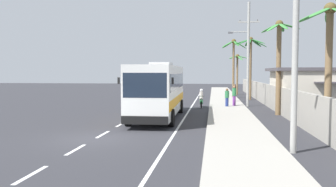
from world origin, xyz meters
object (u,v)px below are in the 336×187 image
pedestrian_near_kerb (227,97)px  palm_fourth (329,46)px  motorcycle_beside_bus (201,100)px  utility_pole_mid (248,52)px  palm_second (250,55)px  coach_bus_foreground (159,89)px  palm_nearest (237,65)px  pedestrian_far_walk (234,92)px  palm_farthest (234,56)px  palm_third (279,53)px  utility_pole_nearest (294,9)px  pedestrian_midwalk (234,95)px

pedestrian_near_kerb → palm_fourth: size_ratio=0.25×
motorcycle_beside_bus → utility_pole_mid: bearing=18.5°
motorcycle_beside_bus → palm_second: 11.55m
coach_bus_foreground → pedestrian_near_kerb: coach_bus_foreground is taller
palm_nearest → pedestrian_near_kerb: bearing=-96.5°
coach_bus_foreground → pedestrian_far_walk: coach_bus_foreground is taller
palm_farthest → palm_third: bearing=-82.4°
pedestrian_far_walk → utility_pole_mid: (0.91, -4.12, 3.96)m
palm_nearest → palm_third: 23.32m
palm_second → utility_pole_nearest: bearing=-92.5°
motorcycle_beside_bus → palm_farthest: bearing=74.0°
palm_second → palm_third: bearing=-87.7°
utility_pole_nearest → utility_pole_mid: utility_pole_nearest is taller
pedestrian_far_walk → utility_pole_nearest: bearing=-154.2°
pedestrian_midwalk → palm_third: (2.85, -5.61, 3.49)m
coach_bus_foreground → pedestrian_midwalk: (5.61, 8.43, -0.93)m
coach_bus_foreground → utility_pole_nearest: 12.31m
utility_pole_mid → palm_second: size_ratio=1.33×
palm_third → palm_fourth: size_ratio=1.09×
coach_bus_foreground → pedestrian_near_kerb: (4.93, 7.55, -1.04)m
utility_pole_nearest → palm_third: bearing=82.2°
palm_second → palm_fourth: (1.13, -23.72, -0.73)m
utility_pole_nearest → palm_farthest: size_ratio=1.45×
pedestrian_near_kerb → utility_pole_mid: 4.76m
pedestrian_midwalk → palm_fourth: 15.82m
pedestrian_far_walk → palm_fourth: 20.46m
palm_second → palm_farthest: (-1.73, 2.97, 0.09)m
pedestrian_far_walk → utility_pole_nearest: utility_pole_nearest is taller
pedestrian_near_kerb → palm_fourth: (4.09, -14.20, 3.42)m
utility_pole_nearest → utility_pole_mid: 18.85m
motorcycle_beside_bus → pedestrian_far_walk: pedestrian_far_walk is taller
palm_second → palm_nearest: bearing=95.3°
pedestrian_near_kerb → palm_third: 6.91m
palm_farthest → motorcycle_beside_bus: bearing=-106.0°
motorcycle_beside_bus → utility_pole_nearest: (4.09, -17.44, 4.89)m
utility_pole_nearest → palm_farthest: (-0.58, 29.70, -0.37)m
pedestrian_midwalk → palm_farthest: (0.55, 11.60, 4.12)m
coach_bus_foreground → pedestrian_midwalk: coach_bus_foreground is taller
coach_bus_foreground → pedestrian_far_walk: 14.58m
utility_pole_nearest → palm_second: 26.76m
motorcycle_beside_bus → pedestrian_far_walk: 6.42m
utility_pole_nearest → palm_second: (1.15, 26.73, -0.45)m
pedestrian_near_kerb → pedestrian_midwalk: bearing=-158.5°
pedestrian_near_kerb → utility_pole_mid: size_ratio=0.17×
pedestrian_midwalk → motorcycle_beside_bus: bearing=-122.4°
motorcycle_beside_bus → palm_farthest: size_ratio=0.27×
palm_farthest → palm_second: bearing=-59.8°
utility_pole_nearest → palm_fourth: 3.95m
utility_pole_nearest → palm_farthest: bearing=91.1°
pedestrian_midwalk → pedestrian_far_walk: 4.87m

